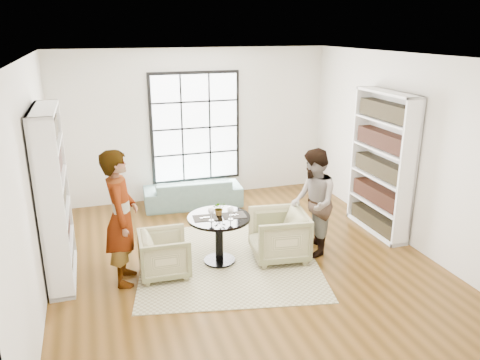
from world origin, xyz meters
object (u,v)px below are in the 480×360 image
object	(u,v)px
sofa	(193,192)
armchair_right	(279,235)
flower_centerpiece	(219,208)
wine_glass_right	(230,210)
wine_glass_left	(211,211)
armchair_left	(165,254)
person_left	(121,218)
pedestal_table	(219,229)
person_right	(313,203)

from	to	relation	value
sofa	armchair_right	world-z (taller)	armchair_right
armchair_right	flower_centerpiece	bearing A→B (deg)	-95.62
wine_glass_right	wine_glass_left	bearing A→B (deg)	169.83
armchair_left	wine_glass_left	world-z (taller)	wine_glass_left
sofa	wine_glass_left	xyz separation A→B (m)	(-0.28, -2.55, 0.61)
wine_glass_right	person_left	bearing A→B (deg)	178.40
armchair_right	armchair_left	bearing A→B (deg)	-82.92
pedestal_table	person_left	distance (m)	1.45
person_right	flower_centerpiece	world-z (taller)	person_right
armchair_right	person_left	size ratio (longest dim) A/B	0.44
sofa	armchair_right	size ratio (longest dim) A/B	2.30
armchair_left	sofa	bearing A→B (deg)	-18.28
armchair_right	flower_centerpiece	distance (m)	1.01
armchair_left	flower_centerpiece	distance (m)	1.02
person_right	wine_glass_left	bearing A→B (deg)	-73.89
armchair_right	wine_glass_right	xyz separation A→B (m)	(-0.76, -0.02, 0.51)
wine_glass_left	wine_glass_right	xyz separation A→B (m)	(0.27, -0.05, -0.00)
wine_glass_left	person_left	bearing A→B (deg)	-179.71
person_left	wine_glass_left	distance (m)	1.24
wine_glass_left	flower_centerpiece	xyz separation A→B (m)	(0.17, 0.18, -0.05)
sofa	person_right	bearing A→B (deg)	120.91
pedestal_table	armchair_left	distance (m)	0.87
sofa	person_left	xyz separation A→B (m)	(-1.52, -2.55, 0.67)
sofa	armchair_left	bearing A→B (deg)	73.21
person_right	sofa	bearing A→B (deg)	-135.84
sofa	wine_glass_left	bearing A→B (deg)	87.80
wine_glass_right	armchair_right	bearing A→B (deg)	1.15
armchair_left	wine_glass_right	size ratio (longest dim) A/B	3.44
person_right	armchair_left	bearing A→B (deg)	-73.36
wine_glass_left	flower_centerpiece	size ratio (longest dim) A/B	1.00
pedestal_table	sofa	bearing A→B (deg)	86.75
person_right	wine_glass_left	xyz separation A→B (m)	(-1.59, 0.03, 0.05)
pedestal_table	sofa	world-z (taller)	pedestal_table
pedestal_table	flower_centerpiece	world-z (taller)	flower_centerpiece
wine_glass_right	flower_centerpiece	size ratio (longest dim) A/B	0.98
armchair_left	armchair_right	bearing A→B (deg)	-88.32
pedestal_table	person_left	size ratio (longest dim) A/B	0.49
sofa	person_left	distance (m)	3.05
person_left	flower_centerpiece	bearing A→B (deg)	-73.71
armchair_left	wine_glass_left	distance (m)	0.90
wine_glass_right	person_right	bearing A→B (deg)	0.67
armchair_right	wine_glass_left	distance (m)	1.16
sofa	person_right	distance (m)	2.95
sofa	person_left	bearing A→B (deg)	63.26
sofa	flower_centerpiece	xyz separation A→B (m)	(-0.11, -2.37, 0.56)
person_left	wine_glass_right	world-z (taller)	person_left
person_right	pedestal_table	bearing A→B (deg)	-78.39
armchair_right	person_left	xyz separation A→B (m)	(-2.28, 0.03, 0.57)
wine_glass_right	armchair_left	bearing A→B (deg)	177.49
sofa	armchair_right	xyz separation A→B (m)	(0.76, -2.58, 0.10)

